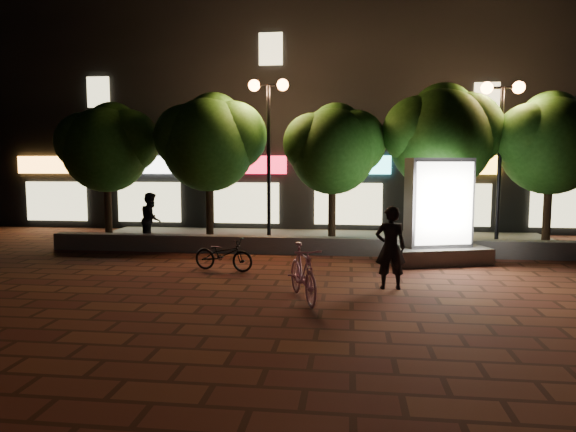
# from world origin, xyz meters

# --- Properties ---
(ground) EXTENTS (80.00, 80.00, 0.00)m
(ground) POSITION_xyz_m (0.00, 0.00, 0.00)
(ground) COLOR #562B1B
(ground) RESTS_ON ground
(retaining_wall) EXTENTS (16.00, 0.45, 0.50)m
(retaining_wall) POSITION_xyz_m (0.00, 4.00, 0.25)
(retaining_wall) COLOR #605E59
(retaining_wall) RESTS_ON ground
(sidewalk) EXTENTS (16.00, 5.00, 0.08)m
(sidewalk) POSITION_xyz_m (0.00, 6.50, 0.04)
(sidewalk) COLOR #605E59
(sidewalk) RESTS_ON ground
(building_block) EXTENTS (28.00, 8.12, 11.30)m
(building_block) POSITION_xyz_m (-0.01, 12.99, 5.00)
(building_block) COLOR black
(building_block) RESTS_ON ground
(tree_far_left) EXTENTS (3.36, 2.80, 4.63)m
(tree_far_left) POSITION_xyz_m (-6.95, 5.46, 3.29)
(tree_far_left) COLOR black
(tree_far_left) RESTS_ON sidewalk
(tree_left) EXTENTS (3.60, 3.00, 4.89)m
(tree_left) POSITION_xyz_m (-3.45, 5.46, 3.44)
(tree_left) COLOR black
(tree_left) RESTS_ON sidewalk
(tree_mid) EXTENTS (3.24, 2.70, 4.50)m
(tree_mid) POSITION_xyz_m (0.55, 5.46, 3.22)
(tree_mid) COLOR black
(tree_mid) RESTS_ON sidewalk
(tree_right) EXTENTS (3.72, 3.10, 5.07)m
(tree_right) POSITION_xyz_m (3.86, 5.46, 3.57)
(tree_right) COLOR black
(tree_right) RESTS_ON sidewalk
(tree_far_right) EXTENTS (3.48, 2.90, 4.76)m
(tree_far_right) POSITION_xyz_m (7.05, 5.46, 3.37)
(tree_far_right) COLOR black
(tree_far_right) RESTS_ON sidewalk
(street_lamp_left) EXTENTS (1.26, 0.36, 5.18)m
(street_lamp_left) POSITION_xyz_m (-1.50, 5.20, 4.03)
(street_lamp_left) COLOR black
(street_lamp_left) RESTS_ON sidewalk
(street_lamp_right) EXTENTS (1.26, 0.36, 4.98)m
(street_lamp_right) POSITION_xyz_m (5.50, 5.20, 3.89)
(street_lamp_right) COLOR black
(street_lamp_right) RESTS_ON sidewalk
(ad_kiosk) EXTENTS (2.85, 1.99, 2.80)m
(ad_kiosk) POSITION_xyz_m (3.41, 3.09, 1.13)
(ad_kiosk) COLOR #605E59
(ad_kiosk) RESTS_ON ground
(scooter_pink) EXTENTS (1.11, 1.90, 1.10)m
(scooter_pink) POSITION_xyz_m (0.17, -1.09, 0.55)
(scooter_pink) COLOR #DA92BB
(scooter_pink) RESTS_ON ground
(rider) EXTENTS (0.68, 0.49, 1.77)m
(rider) POSITION_xyz_m (1.92, 0.03, 0.88)
(rider) COLOR black
(rider) RESTS_ON ground
(scooter_parked) EXTENTS (1.64, 0.87, 0.82)m
(scooter_parked) POSITION_xyz_m (-2.04, 1.42, 0.41)
(scooter_parked) COLOR black
(scooter_parked) RESTS_ON ground
(pedestrian) EXTENTS (0.79, 0.93, 1.67)m
(pedestrian) POSITION_xyz_m (-5.13, 4.50, 0.92)
(pedestrian) COLOR black
(pedestrian) RESTS_ON sidewalk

